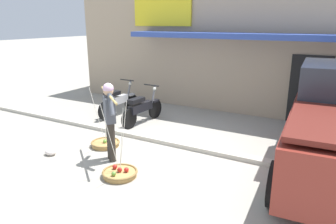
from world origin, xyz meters
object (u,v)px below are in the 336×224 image
(fruit_basket_left_side, at_px, (120,173))
(plastic_litter_bag, at_px, (51,152))
(motorcycle_nearest_shop, at_px, (118,102))
(fruit_vendor, at_px, (110,117))
(fruit_basket_right_side, at_px, (106,143))
(motorcycle_second_in_row, at_px, (142,109))

(fruit_basket_left_side, distance_m, plastic_litter_bag, 2.00)
(motorcycle_nearest_shop, bearing_deg, fruit_basket_left_side, -51.60)
(plastic_litter_bag, bearing_deg, motorcycle_nearest_shop, 100.63)
(fruit_vendor, xyz_separation_m, plastic_litter_bag, (-1.37, -0.49, -0.91))
(fruit_basket_left_side, distance_m, fruit_basket_right_side, 1.65)
(fruit_basket_left_side, xyz_separation_m, fruit_basket_right_side, (-1.26, 1.06, -0.00))
(fruit_basket_left_side, height_order, plastic_litter_bag, fruit_basket_left_side)
(fruit_basket_left_side, bearing_deg, fruit_vendor, 139.86)
(fruit_vendor, height_order, fruit_basket_right_side, fruit_vendor)
(motorcycle_second_in_row, relative_size, plastic_litter_bag, 6.50)
(fruit_vendor, distance_m, fruit_basket_right_side, 1.23)
(motorcycle_nearest_shop, distance_m, plastic_litter_bag, 3.32)
(motorcycle_nearest_shop, height_order, motorcycle_second_in_row, same)
(fruit_vendor, distance_m, motorcycle_second_in_row, 2.62)
(fruit_basket_right_side, distance_m, motorcycle_nearest_shop, 2.62)
(fruit_vendor, xyz_separation_m, fruit_basket_right_side, (-0.63, 0.53, -0.91))
(fruit_vendor, distance_m, motorcycle_nearest_shop, 3.43)
(fruit_vendor, bearing_deg, motorcycle_nearest_shop, 125.63)
(fruit_basket_right_side, distance_m, motorcycle_second_in_row, 1.94)
(fruit_vendor, xyz_separation_m, motorcycle_nearest_shop, (-1.97, 2.75, -0.52))
(plastic_litter_bag, bearing_deg, fruit_vendor, 19.67)
(fruit_basket_left_side, bearing_deg, motorcycle_second_in_row, 116.36)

